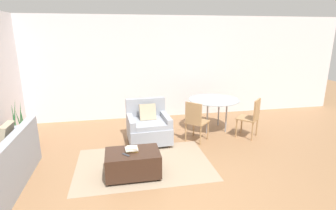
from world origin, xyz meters
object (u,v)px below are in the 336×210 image
(tv_remote_primary, at_px, (126,155))
(dining_table, at_px, (214,102))
(ottoman, at_px, (133,163))
(potted_plant, at_px, (20,138))
(armchair, at_px, (148,127))
(dining_chair_near_right, at_px, (252,116))
(dining_chair_near_left, at_px, (195,119))
(book_stack, at_px, (132,149))

(tv_remote_primary, distance_m, dining_table, 2.91)
(ottoman, relative_size, potted_plant, 0.87)
(armchair, bearing_deg, dining_table, 15.39)
(tv_remote_primary, xyz_separation_m, dining_table, (2.19, 1.90, 0.25))
(tv_remote_primary, bearing_deg, armchair, 69.61)
(armchair, xyz_separation_m, dining_table, (1.65, 0.45, 0.34))
(armchair, height_order, dining_chair_near_right, same)
(armchair, relative_size, dining_table, 0.76)
(ottoman, distance_m, tv_remote_primary, 0.24)
(dining_chair_near_left, bearing_deg, armchair, 168.50)
(tv_remote_primary, xyz_separation_m, potted_plant, (-2.11, 1.66, -0.21))
(book_stack, distance_m, dining_table, 2.75)
(ottoman, xyz_separation_m, dining_chair_near_left, (1.42, 1.16, 0.28))
(armchair, xyz_separation_m, book_stack, (-0.44, -1.32, 0.12))
(potted_plant, height_order, dining_chair_near_left, potted_plant)
(book_stack, relative_size, potted_plant, 0.22)
(book_stack, xyz_separation_m, potted_plant, (-2.21, 1.54, -0.25))
(armchair, xyz_separation_m, potted_plant, (-2.64, 0.22, -0.13))
(book_stack, height_order, dining_chair_near_left, dining_chair_near_left)
(book_stack, bearing_deg, dining_chair_near_left, 38.09)
(tv_remote_primary, bearing_deg, dining_chair_near_right, 23.69)
(ottoman, height_order, tv_remote_primary, tv_remote_primary)
(potted_plant, bearing_deg, dining_table, 3.16)
(potted_plant, distance_m, dining_chair_near_right, 4.97)
(armchair, height_order, dining_chair_near_left, same)
(potted_plant, height_order, dining_table, potted_plant)
(book_stack, height_order, potted_plant, potted_plant)
(dining_chair_near_left, relative_size, dining_chair_near_right, 1.00)
(dining_table, distance_m, dining_chair_near_left, 0.94)
(tv_remote_primary, relative_size, dining_chair_near_right, 0.15)
(dining_chair_near_right, bearing_deg, tv_remote_primary, -156.31)
(armchair, relative_size, dining_chair_near_right, 1.02)
(ottoman, height_order, dining_chair_near_left, dining_chair_near_left)
(potted_plant, distance_m, dining_chair_near_left, 3.67)
(dining_chair_near_left, bearing_deg, dining_chair_near_right, 0.00)
(book_stack, relative_size, dining_chair_near_left, 0.24)
(tv_remote_primary, distance_m, dining_chair_near_left, 1.98)
(armchair, distance_m, dining_chair_near_left, 1.03)
(potted_plant, xyz_separation_m, dining_table, (4.29, 0.24, 0.47))
(ottoman, xyz_separation_m, potted_plant, (-2.21, 1.58, -0.02))
(dining_chair_near_left, bearing_deg, tv_remote_primary, -140.83)
(armchair, distance_m, dining_chair_near_right, 2.32)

